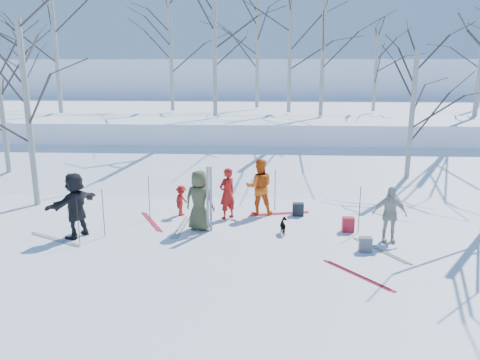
# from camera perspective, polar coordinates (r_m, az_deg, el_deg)

# --- Properties ---
(ground) EXTENTS (120.00, 120.00, 0.00)m
(ground) POSITION_cam_1_polar(r_m,az_deg,el_deg) (12.63, -0.38, -7.36)
(ground) COLOR white
(ground) RESTS_ON ground
(snow_ramp) EXTENTS (70.00, 9.49, 4.12)m
(snow_ramp) POSITION_cam_1_polar(r_m,az_deg,el_deg) (19.29, 0.90, 0.57)
(snow_ramp) COLOR white
(snow_ramp) RESTS_ON ground
(snow_plateau) EXTENTS (70.00, 18.00, 2.20)m
(snow_plateau) POSITION_cam_1_polar(r_m,az_deg,el_deg) (28.99, 1.71, 6.73)
(snow_plateau) COLOR white
(snow_plateau) RESTS_ON ground
(far_hill) EXTENTS (90.00, 30.00, 6.00)m
(far_hill) POSITION_cam_1_polar(r_m,az_deg,el_deg) (49.83, 2.36, 10.84)
(far_hill) COLOR white
(far_hill) RESTS_ON ground
(skier_olive_center) EXTENTS (0.94, 0.72, 1.73)m
(skier_olive_center) POSITION_cam_1_polar(r_m,az_deg,el_deg) (13.24, -4.99, -2.48)
(skier_olive_center) COLOR #414428
(skier_olive_center) RESTS_ON ground
(skier_red_north) EXTENTS (0.67, 0.67, 1.57)m
(skier_red_north) POSITION_cam_1_polar(r_m,az_deg,el_deg) (14.18, -1.57, -1.65)
(skier_red_north) COLOR #A9130F
(skier_red_north) RESTS_ON ground
(skier_redor_behind) EXTENTS (0.91, 0.74, 1.77)m
(skier_redor_behind) POSITION_cam_1_polar(r_m,az_deg,el_deg) (14.57, 2.37, -0.84)
(skier_redor_behind) COLOR #DC5610
(skier_redor_behind) RESTS_ON ground
(skier_red_seated) EXTENTS (0.51, 0.69, 0.96)m
(skier_red_seated) POSITION_cam_1_polar(r_m,az_deg,el_deg) (14.64, -7.15, -2.50)
(skier_red_seated) COLOR #A9130F
(skier_red_seated) RESTS_ON ground
(skier_cream_east) EXTENTS (0.91, 0.42, 1.51)m
(skier_cream_east) POSITION_cam_1_polar(r_m,az_deg,el_deg) (12.92, 17.76, -4.01)
(skier_cream_east) COLOR beige
(skier_cream_east) RESTS_ON ground
(skier_grey_west) EXTENTS (1.22, 1.73, 1.80)m
(skier_grey_west) POSITION_cam_1_polar(r_m,az_deg,el_deg) (13.38, -19.41, -2.89)
(skier_grey_west) COLOR black
(skier_grey_west) RESTS_ON ground
(dog) EXTENTS (0.31, 0.55, 0.44)m
(dog) POSITION_cam_1_polar(r_m,az_deg,el_deg) (13.08, 5.42, -5.65)
(dog) COLOR black
(dog) RESTS_ON ground
(upright_ski_left) EXTENTS (0.11, 0.17, 1.90)m
(upright_ski_left) POSITION_cam_1_polar(r_m,az_deg,el_deg) (12.97, -3.97, -2.40)
(upright_ski_left) COLOR silver
(upright_ski_left) RESTS_ON ground
(upright_ski_right) EXTENTS (0.10, 0.23, 1.89)m
(upright_ski_right) POSITION_cam_1_polar(r_m,az_deg,el_deg) (13.01, -3.58, -2.35)
(upright_ski_right) COLOR silver
(upright_ski_right) RESTS_ON ground
(ski_pair_a) EXTENTS (1.85, 2.07, 0.02)m
(ski_pair_a) POSITION_cam_1_polar(r_m,az_deg,el_deg) (12.48, 16.82, -8.22)
(ski_pair_a) COLOR silver
(ski_pair_a) RESTS_ON ground
(ski_pair_b) EXTENTS (2.05, 2.09, 0.02)m
(ski_pair_b) POSITION_cam_1_polar(r_m,az_deg,el_deg) (10.97, 14.12, -11.16)
(ski_pair_b) COLOR red
(ski_pair_b) RESTS_ON ground
(ski_pair_c) EXTENTS (0.38, 1.92, 0.02)m
(ski_pair_c) POSITION_cam_1_polar(r_m,az_deg,el_deg) (13.71, -7.13, -5.70)
(ski_pair_c) COLOR silver
(ski_pair_c) RESTS_ON ground
(ski_pair_d) EXTENTS (1.76, 2.06, 0.02)m
(ski_pair_d) POSITION_cam_1_polar(r_m,az_deg,el_deg) (13.63, -21.62, -6.72)
(ski_pair_d) COLOR silver
(ski_pair_d) RESTS_ON ground
(ski_pair_e) EXTENTS (1.02, 1.99, 0.02)m
(ski_pair_e) POSITION_cam_1_polar(r_m,az_deg,el_deg) (14.85, 4.84, -4.10)
(ski_pair_e) COLOR red
(ski_pair_e) RESTS_ON ground
(ski_pair_f) EXTENTS (1.78, 2.07, 0.02)m
(ski_pair_f) POSITION_cam_1_polar(r_m,az_deg,el_deg) (14.32, -10.74, -4.99)
(ski_pair_f) COLOR red
(ski_pair_f) RESTS_ON ground
(ski_pole_a) EXTENTS (0.02, 0.02, 1.34)m
(ski_pole_a) POSITION_cam_1_polar(r_m,az_deg,el_deg) (14.39, -11.02, -2.15)
(ski_pole_a) COLOR black
(ski_pole_a) RESTS_ON ground
(ski_pole_b) EXTENTS (0.02, 0.02, 1.34)m
(ski_pole_b) POSITION_cam_1_polar(r_m,az_deg,el_deg) (12.95, -19.15, -4.48)
(ski_pole_b) COLOR black
(ski_pole_b) RESTS_ON ground
(ski_pole_c) EXTENTS (0.02, 0.02, 1.34)m
(ski_pole_c) POSITION_cam_1_polar(r_m,az_deg,el_deg) (13.38, 14.36, -3.56)
(ski_pole_c) COLOR black
(ski_pole_c) RESTS_ON ground
(ski_pole_d) EXTENTS (0.02, 0.02, 1.34)m
(ski_pole_d) POSITION_cam_1_polar(r_m,az_deg,el_deg) (13.19, -16.32, -3.94)
(ski_pole_d) COLOR black
(ski_pole_d) RESTS_ON ground
(ski_pole_e) EXTENTS (0.02, 0.02, 1.34)m
(ski_pole_e) POSITION_cam_1_polar(r_m,az_deg,el_deg) (13.41, -19.75, -3.91)
(ski_pole_e) COLOR black
(ski_pole_e) RESTS_ON ground
(ski_pole_f) EXTENTS (0.02, 0.02, 1.34)m
(ski_pole_f) POSITION_cam_1_polar(r_m,az_deg,el_deg) (15.00, 4.29, -1.28)
(ski_pole_f) COLOR black
(ski_pole_f) RESTS_ON ground
(backpack_red) EXTENTS (0.32, 0.22, 0.42)m
(backpack_red) POSITION_cam_1_polar(r_m,az_deg,el_deg) (13.55, 13.05, -5.31)
(backpack_red) COLOR #AE1A27
(backpack_red) RESTS_ON ground
(backpack_grey) EXTENTS (0.30, 0.20, 0.38)m
(backpack_grey) POSITION_cam_1_polar(r_m,az_deg,el_deg) (12.25, 15.05, -7.61)
(backpack_grey) COLOR #55585C
(backpack_grey) RESTS_ON ground
(backpack_dark) EXTENTS (0.34, 0.24, 0.40)m
(backpack_dark) POSITION_cam_1_polar(r_m,az_deg,el_deg) (14.70, 7.09, -3.57)
(backpack_dark) COLOR black
(backpack_dark) RESTS_ON ground
(birch_plateau_a) EXTENTS (5.07, 5.07, 6.39)m
(birch_plateau_a) POSITION_cam_1_polar(r_m,az_deg,el_deg) (23.04, 10.11, 15.67)
(birch_plateau_a) COLOR silver
(birch_plateau_a) RESTS_ON snow_plateau
(birch_plateau_b) EXTENTS (4.91, 4.91, 6.16)m
(birch_plateau_b) POSITION_cam_1_polar(r_m,az_deg,el_deg) (24.51, 6.11, 15.40)
(birch_plateau_b) COLOR silver
(birch_plateau_b) RESTS_ON snow_plateau
(birch_plateau_c) EXTENTS (5.55, 5.55, 7.08)m
(birch_plateau_c) POSITION_cam_1_polar(r_m,az_deg,el_deg) (25.73, -21.64, 15.49)
(birch_plateau_c) COLOR silver
(birch_plateau_c) RESTS_ON snow_plateau
(birch_plateau_d) EXTENTS (4.56, 4.56, 5.66)m
(birch_plateau_d) POSITION_cam_1_polar(r_m,az_deg,el_deg) (25.57, -8.42, 14.70)
(birch_plateau_d) COLOR silver
(birch_plateau_d) RESTS_ON snow_plateau
(birch_plateau_e) EXTENTS (4.98, 4.98, 6.26)m
(birch_plateau_e) POSITION_cam_1_polar(r_m,az_deg,el_deg) (27.24, 2.12, 15.41)
(birch_plateau_e) COLOR silver
(birch_plateau_e) RESTS_ON snow_plateau
(birch_plateau_f) EXTENTS (5.22, 5.22, 6.60)m
(birch_plateau_f) POSITION_cam_1_polar(r_m,az_deg,el_deg) (22.53, -3.12, 16.17)
(birch_plateau_f) COLOR silver
(birch_plateau_f) RESTS_ON snow_plateau
(birch_plateau_g) EXTENTS (3.60, 3.60, 4.29)m
(birch_plateau_g) POSITION_cam_1_polar(r_m,az_deg,el_deg) (29.25, -24.80, 12.14)
(birch_plateau_g) COLOR silver
(birch_plateau_g) RESTS_ON snow_plateau
(birch_plateau_j) EXTENTS (3.42, 3.42, 4.02)m
(birch_plateau_j) POSITION_cam_1_polar(r_m,az_deg,el_deg) (26.04, 16.20, 12.50)
(birch_plateau_j) COLOR silver
(birch_plateau_j) RESTS_ON snow_plateau
(birch_edge_a) EXTENTS (4.79, 4.79, 5.99)m
(birch_edge_a) POSITION_cam_1_polar(r_m,az_deg,el_deg) (16.66, -24.42, 7.19)
(birch_edge_a) COLOR silver
(birch_edge_a) RESTS_ON ground
(birch_edge_d) EXTENTS (4.63, 4.63, 5.75)m
(birch_edge_d) POSITION_cam_1_polar(r_m,az_deg,el_deg) (20.25, -27.04, 7.54)
(birch_edge_d) COLOR silver
(birch_edge_d) RESTS_ON ground
(birch_edge_e) EXTENTS (4.19, 4.19, 5.13)m
(birch_edge_e) POSITION_cam_1_polar(r_m,az_deg,el_deg) (18.35, 20.16, 6.72)
(birch_edge_e) COLOR silver
(birch_edge_e) RESTS_ON ground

